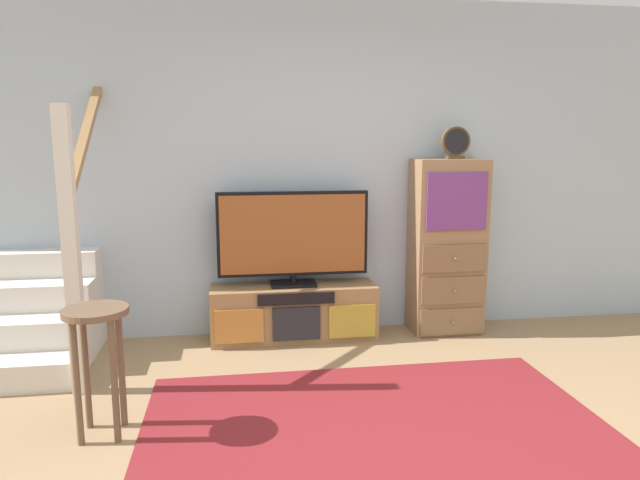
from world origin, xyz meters
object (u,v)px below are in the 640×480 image
Objects in this scene: television at (293,236)px; bar_stool_near at (97,342)px; media_console at (294,312)px; side_cabinet at (447,247)px; desk_clock at (456,143)px.

television reaches higher than bar_stool_near.
side_cabinet is at bearing 0.46° from media_console.
desk_clock is 0.36× the size of bar_stool_near.
media_console is 1.84m from bar_stool_near.
desk_clock is at bearing 28.69° from bar_stool_near.
media_console is 1.85× the size of bar_stool_near.
television is 0.83× the size of side_cabinet.
television is 1.50m from desk_clock.
desk_clock is (0.03, -0.01, 0.85)m from side_cabinet.
side_cabinet is (1.28, 0.01, 0.50)m from media_console.
desk_clock is at bearing -1.25° from television.
bar_stool_near is (-1.19, -1.40, -0.31)m from television.
desk_clock reaches higher than media_console.
media_console is 0.92× the size of side_cabinet.
media_console is at bearing 49.03° from bar_stool_near.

